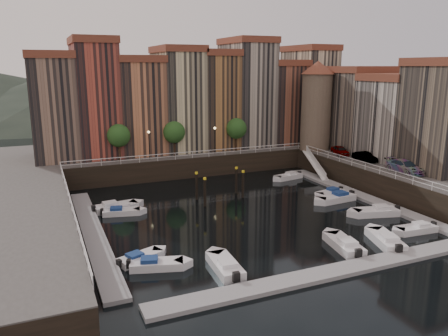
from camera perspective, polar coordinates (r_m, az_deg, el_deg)
name	(u,v)px	position (r m, az deg, el deg)	size (l,w,h in m)	color
ground	(239,210)	(49.84, 1.98, -5.56)	(200.00, 200.00, 0.00)	black
quay_far	(173,156)	(73.04, -6.69, 1.63)	(80.00, 20.00, 3.00)	black
quay_right	(436,178)	(64.68, 25.90, -1.13)	(20.00, 36.00, 3.00)	black
dock_left	(93,233)	(44.77, -16.76, -8.12)	(2.00, 28.00, 0.35)	gray
dock_right	(359,195)	(57.52, 17.23, -3.41)	(2.00, 28.00, 0.35)	gray
dock_near	(331,272)	(36.27, 13.76, -13.10)	(30.00, 2.00, 0.35)	gray
mountains	(105,91)	(154.46, -15.22, 9.72)	(145.00, 100.00, 18.00)	#2D382D
far_terrace	(196,99)	(70.40, -3.70, 9.03)	(48.70, 10.30, 17.50)	#816552
right_terrace	(400,113)	(66.16, 21.97, 6.64)	(9.30, 24.30, 14.00)	#6E6053
corner_tower	(316,104)	(70.11, 11.97, 8.14)	(5.20, 5.20, 13.80)	#6B5B4C
promenade_trees	(179,132)	(64.42, -5.96, 4.69)	(21.20, 3.20, 5.20)	black
street_lamps	(183,138)	(63.68, -5.39, 3.98)	(10.36, 0.36, 4.18)	black
railings	(222,169)	(53.09, -0.22, -0.13)	(36.08, 34.04, 0.52)	white
gangway	(315,164)	(66.04, 11.80, 0.57)	(2.78, 8.32, 3.73)	white
mooring_pilings	(221,186)	(53.55, -0.44, -2.37)	(5.98, 3.83, 3.78)	black
boat_left_0	(155,264)	(36.58, -8.96, -12.33)	(4.64, 2.80, 1.04)	silver
boat_left_1	(139,258)	(38.00, -11.00, -11.46)	(4.21, 2.84, 0.95)	silver
boat_left_3	(121,212)	(49.69, -13.37, -5.58)	(4.36, 2.41, 0.98)	silver
boat_left_4	(115,207)	(51.24, -14.07, -4.97)	(5.20, 2.47, 1.17)	silver
boat_right_0	(417,229)	(47.44, 23.86, -7.28)	(4.50, 1.92, 1.02)	silver
boat_right_1	(377,212)	(50.99, 19.32, -5.41)	(5.30, 3.05, 1.19)	silver
boat_right_2	(337,198)	(54.78, 14.51, -3.80)	(5.30, 2.34, 1.20)	silver
boat_right_3	(330,193)	(57.04, 13.74, -3.16)	(4.42, 2.46, 0.99)	silver
boat_right_4	(289,176)	(64.18, 8.47, -1.10)	(4.59, 2.38, 1.03)	silver
boat_near_0	(225,266)	(35.78, 0.19, -12.70)	(2.11, 5.10, 1.16)	silver
boat_near_2	(344,245)	(41.12, 15.43, -9.63)	(2.69, 5.28, 1.18)	silver
boat_near_3	(386,240)	(43.25, 20.37, -8.83)	(3.33, 5.37, 1.21)	silver
car_a	(340,151)	(67.01, 14.93, 2.13)	(1.62, 4.02, 1.37)	gray
car_b	(365,158)	(63.38, 17.90, 1.31)	(1.42, 4.07, 1.34)	gray
car_c	(405,167)	(58.51, 22.54, 0.09)	(2.17, 5.34, 1.55)	gray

